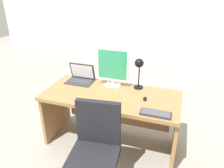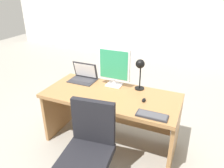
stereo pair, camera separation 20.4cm
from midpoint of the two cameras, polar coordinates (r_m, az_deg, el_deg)
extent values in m
plane|color=gray|center=(4.22, 9.33, -2.66)|extent=(12.00, 12.00, 0.00)
cube|color=silver|center=(6.09, 16.38, 19.12)|extent=(10.00, 0.10, 2.80)
cube|color=#9E7042|center=(2.62, 1.91, -3.16)|extent=(1.64, 0.73, 0.04)
cube|color=#9E7042|center=(3.15, -11.96, -6.16)|extent=(0.04, 0.65, 0.69)
cube|color=#9E7042|center=(2.69, 18.33, -13.12)|extent=(0.04, 0.65, 0.69)
cube|color=#9E7042|center=(3.01, 3.77, -6.38)|extent=(1.45, 0.02, 0.48)
cube|color=silver|center=(2.83, 2.63, -0.25)|extent=(0.20, 0.16, 0.01)
cube|color=silver|center=(2.83, 2.72, 0.57)|extent=(0.04, 0.02, 0.07)
cube|color=silver|center=(2.72, 2.75, 5.16)|extent=(0.41, 0.04, 0.42)
cube|color=#2D9966|center=(2.71, 2.60, 5.02)|extent=(0.37, 0.00, 0.37)
cube|color=#2D2D33|center=(2.97, -5.88, 0.85)|extent=(0.35, 0.25, 0.01)
cube|color=#38383D|center=(2.98, -5.71, 1.09)|extent=(0.30, 0.14, 0.00)
cube|color=#2D2D33|center=(3.00, -5.10, 3.62)|extent=(0.35, 0.07, 0.23)
cube|color=white|center=(2.99, -5.19, 3.54)|extent=(0.31, 0.05, 0.19)
cube|color=#2D2D33|center=(2.25, 13.08, -8.17)|extent=(0.32, 0.13, 0.02)
cube|color=#47474C|center=(2.25, 13.11, -7.93)|extent=(0.29, 0.11, 0.00)
ellipsoid|color=black|center=(2.49, 10.73, -4.21)|extent=(0.04, 0.08, 0.03)
cylinder|color=black|center=(2.77, 9.33, -1.16)|extent=(0.12, 0.12, 0.01)
cylinder|color=black|center=(2.71, 9.55, 1.74)|extent=(0.02, 0.02, 0.29)
sphere|color=black|center=(2.61, 9.68, 5.22)|extent=(0.11, 0.11, 0.11)
cube|color=black|center=(2.17, -4.03, -18.95)|extent=(0.51, 0.51, 0.08)
cube|color=black|center=(2.16, -2.21, -9.86)|extent=(0.44, 0.11, 0.47)
camera|label=1|loc=(0.10, -87.74, 1.07)|focal=34.70mm
camera|label=2|loc=(0.10, 92.26, -1.07)|focal=34.70mm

